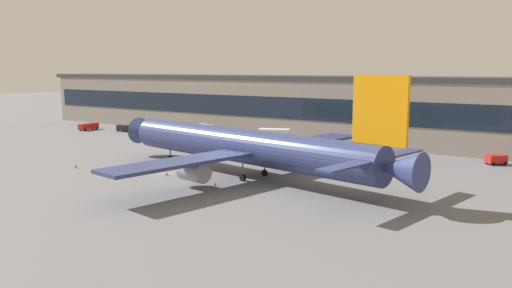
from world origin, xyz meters
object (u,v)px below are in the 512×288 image
object	(u,v)px
belt_loader	(89,126)
traffic_cone_2	(166,174)
stair_truck	(204,130)
airliner	(246,147)
crew_van	(227,136)
fuel_truck	(172,129)
traffic_cone_1	(215,184)
catering_truck	(273,137)
baggage_tug	(496,159)
traffic_cone_0	(76,166)
follow_me_car	(124,128)

from	to	relation	value
belt_loader	traffic_cone_2	xyz separation A→B (m)	(65.16, -33.98, -0.82)
belt_loader	stair_truck	size ratio (longest dim) A/B	1.02
airliner	crew_van	distance (m)	42.72
fuel_truck	traffic_cone_1	xyz separation A→B (m)	(46.62, -39.10, -1.60)
airliner	stair_truck	xyz separation A→B (m)	(-37.48, 33.03, -3.17)
catering_truck	traffic_cone_1	distance (m)	41.52
fuel_truck	traffic_cone_2	size ratio (longest dim) A/B	13.14
baggage_tug	traffic_cone_0	size ratio (longest dim) A/B	5.44
crew_van	traffic_cone_1	distance (m)	48.69
crew_van	airliner	bearing A→B (deg)	-47.93
baggage_tug	airliner	bearing A→B (deg)	-132.20
airliner	baggage_tug	bearing A→B (deg)	47.80
belt_loader	follow_me_car	size ratio (longest dim) A/B	1.45
airliner	traffic_cone_2	world-z (taller)	airliner
crew_van	catering_truck	world-z (taller)	catering_truck
fuel_truck	traffic_cone_2	xyz separation A→B (m)	(35.00, -37.79, -1.55)
belt_loader	traffic_cone_0	world-z (taller)	belt_loader
catering_truck	traffic_cone_2	world-z (taller)	catering_truck
traffic_cone_0	traffic_cone_1	world-z (taller)	traffic_cone_0
catering_truck	traffic_cone_2	bearing A→B (deg)	-86.10
traffic_cone_1	traffic_cone_2	bearing A→B (deg)	173.60
belt_loader	traffic_cone_1	distance (m)	84.50
stair_truck	follow_me_car	distance (m)	27.88
baggage_tug	catering_truck	distance (m)	47.03
airliner	crew_van	size ratio (longest dim) A/B	11.48
catering_truck	traffic_cone_2	size ratio (longest dim) A/B	11.38
traffic_cone_0	traffic_cone_2	xyz separation A→B (m)	(18.22, 4.69, -0.03)
traffic_cone_0	stair_truck	bearing A→B (deg)	99.44
airliner	traffic_cone_1	xyz separation A→B (m)	(-0.25, -8.03, -4.86)
baggage_tug	crew_van	xyz separation A→B (m)	(-60.87, -4.08, 0.37)
traffic_cone_2	fuel_truck	bearing A→B (deg)	132.80
baggage_tug	stair_truck	bearing A→B (deg)	-177.83
belt_loader	traffic_cone_2	bearing A→B (deg)	-27.54
belt_loader	stair_truck	world-z (taller)	stair_truck
fuel_truck	airliner	bearing A→B (deg)	-33.54
traffic_cone_0	fuel_truck	bearing A→B (deg)	111.56
fuel_truck	baggage_tug	bearing A→B (deg)	3.33
crew_van	catering_truck	bearing A→B (deg)	-2.67
baggage_tug	traffic_cone_2	xyz separation A→B (m)	(-44.21, -42.40, -0.75)
traffic_cone_1	traffic_cone_2	distance (m)	11.69
follow_me_car	traffic_cone_0	xyz separation A→B (m)	(35.14, -41.89, -0.73)
belt_loader	catering_truck	xyz separation A→B (m)	(62.59, 3.69, 1.14)
stair_truck	traffic_cone_0	distance (m)	45.08
baggage_tug	fuel_truck	world-z (taller)	fuel_truck
crew_van	traffic_cone_2	xyz separation A→B (m)	(16.66, -38.32, -1.12)
crew_van	belt_loader	bearing A→B (deg)	-174.88
airliner	follow_me_car	world-z (taller)	airliner
baggage_tug	fuel_truck	size ratio (longest dim) A/B	0.45
stair_truck	traffic_cone_1	world-z (taller)	stair_truck
airliner	belt_loader	world-z (taller)	airliner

